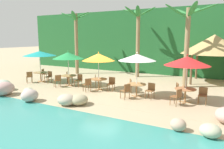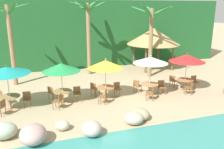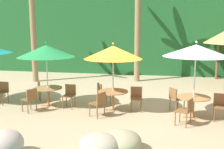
# 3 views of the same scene
# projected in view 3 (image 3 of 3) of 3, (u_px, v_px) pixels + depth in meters

# --- Properties ---
(ground_plane) EXTENTS (120.00, 120.00, 0.00)m
(ground_plane) POSITION_uv_depth(u_px,v_px,m) (119.00, 111.00, 9.70)
(ground_plane) COLOR tan
(terrace_deck) EXTENTS (18.00, 5.20, 0.01)m
(terrace_deck) POSITION_uv_depth(u_px,v_px,m) (119.00, 111.00, 9.70)
(terrace_deck) COLOR tan
(terrace_deck) RESTS_ON ground
(foliage_backdrop) EXTENTS (28.00, 2.40, 6.00)m
(foliage_backdrop) POSITION_uv_depth(u_px,v_px,m) (141.00, 28.00, 17.90)
(foliage_backdrop) COLOR #1E5628
(foliage_backdrop) RESTS_ON ground
(rock_seawall) EXTENTS (16.18, 3.08, 0.79)m
(rock_seawall) POSITION_uv_depth(u_px,v_px,m) (92.00, 139.00, 6.47)
(rock_seawall) COLOR #B9B09C
(rock_seawall) RESTS_ON ground
(chair_teal_seaward) EXTENTS (0.46, 0.47, 0.87)m
(chair_teal_seaward) POSITION_uv_depth(u_px,v_px,m) (3.00, 91.00, 10.61)
(chair_teal_seaward) COLOR brown
(chair_teal_seaward) RESTS_ON ground
(umbrella_green) EXTENTS (2.15, 2.15, 2.49)m
(umbrella_green) POSITION_uv_depth(u_px,v_px,m) (46.00, 51.00, 9.92)
(umbrella_green) COLOR silver
(umbrella_green) RESTS_ON ground
(dining_table_green) EXTENTS (1.10, 1.10, 0.74)m
(dining_table_green) POSITION_uv_depth(u_px,v_px,m) (48.00, 91.00, 10.19)
(dining_table_green) COLOR #A37547
(dining_table_green) RESTS_ON ground
(chair_green_seaward) EXTENTS (0.43, 0.44, 0.87)m
(chair_green_seaward) POSITION_uv_depth(u_px,v_px,m) (70.00, 94.00, 10.11)
(chair_green_seaward) COLOR brown
(chair_green_seaward) RESTS_ON ground
(chair_green_inland) EXTENTS (0.59, 0.59, 0.87)m
(chair_green_inland) POSITION_uv_depth(u_px,v_px,m) (42.00, 89.00, 10.93)
(chair_green_inland) COLOR brown
(chair_green_inland) RESTS_ON ground
(chair_green_left) EXTENTS (0.58, 0.57, 0.87)m
(chair_green_left) POSITION_uv_depth(u_px,v_px,m) (30.00, 98.00, 9.50)
(chair_green_left) COLOR brown
(chair_green_left) RESTS_ON ground
(umbrella_orange) EXTENTS (2.09, 2.09, 2.49)m
(umbrella_orange) POSITION_uv_depth(u_px,v_px,m) (113.00, 52.00, 9.37)
(umbrella_orange) COLOR silver
(umbrella_orange) RESTS_ON ground
(dining_table_orange) EXTENTS (1.10, 1.10, 0.74)m
(dining_table_orange) POSITION_uv_depth(u_px,v_px,m) (113.00, 94.00, 9.63)
(dining_table_orange) COLOR #A37547
(dining_table_orange) RESTS_ON ground
(chair_orange_seaward) EXTENTS (0.48, 0.48, 0.87)m
(chair_orange_seaward) POSITION_uv_depth(u_px,v_px,m) (136.00, 97.00, 9.70)
(chair_orange_seaward) COLOR brown
(chair_orange_seaward) RESTS_ON ground
(chair_orange_inland) EXTENTS (0.59, 0.59, 0.87)m
(chair_orange_inland) POSITION_uv_depth(u_px,v_px,m) (102.00, 92.00, 10.38)
(chair_orange_inland) COLOR brown
(chair_orange_inland) RESTS_ON ground
(chair_orange_left) EXTENTS (0.58, 0.58, 0.87)m
(chair_orange_left) POSITION_uv_depth(u_px,v_px,m) (99.00, 102.00, 8.96)
(chair_orange_left) COLOR brown
(chair_orange_left) RESTS_ON ground
(umbrella_white) EXTENTS (2.14, 2.14, 2.59)m
(umbrella_white) POSITION_uv_depth(u_px,v_px,m) (196.00, 51.00, 8.55)
(umbrella_white) COLOR silver
(umbrella_white) RESTS_ON ground
(dining_table_white) EXTENTS (1.10, 1.10, 0.74)m
(dining_table_white) POSITION_uv_depth(u_px,v_px,m) (193.00, 100.00, 8.83)
(dining_table_white) COLOR #A37547
(dining_table_white) RESTS_ON ground
(chair_white_seaward) EXTENTS (0.47, 0.48, 0.87)m
(chair_white_seaward) POSITION_uv_depth(u_px,v_px,m) (220.00, 105.00, 8.67)
(chair_white_seaward) COLOR brown
(chair_white_seaward) RESTS_ON ground
(chair_white_inland) EXTENTS (0.59, 0.59, 0.87)m
(chair_white_inland) POSITION_uv_depth(u_px,v_px,m) (175.00, 98.00, 9.58)
(chair_white_inland) COLOR brown
(chair_white_inland) RESTS_ON ground
(chair_white_left) EXTENTS (0.57, 0.57, 0.87)m
(chair_white_left) POSITION_uv_depth(u_px,v_px,m) (186.00, 110.00, 8.13)
(chair_white_left) COLOR brown
(chair_white_left) RESTS_ON ground
(palm_tree_nearest) EXTENTS (2.75, 2.65, 5.71)m
(palm_tree_nearest) POSITION_uv_depth(u_px,v_px,m) (33.00, 16.00, 14.59)
(palm_tree_nearest) COLOR olive
(palm_tree_nearest) RESTS_ON ground
(palm_tree_second) EXTENTS (3.00, 2.75, 5.89)m
(palm_tree_second) POSITION_uv_depth(u_px,v_px,m) (138.00, 11.00, 14.60)
(palm_tree_second) COLOR olive
(palm_tree_second) RESTS_ON ground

